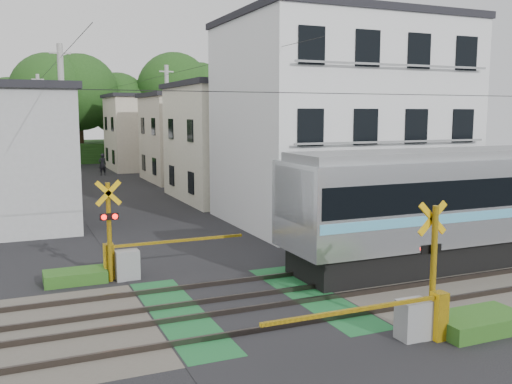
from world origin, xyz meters
name	(u,v)px	position (x,y,z in m)	size (l,w,h in m)	color
ground	(248,305)	(0.00, 0.00, 0.00)	(120.00, 120.00, 0.00)	black
track_bed	(248,303)	(0.00, 0.00, 0.04)	(120.00, 120.00, 0.14)	#47423A
crossing_signal_near	(418,309)	(2.59, -3.65, 0.71)	(4.74, 0.65, 3.09)	#E6AD0C
crossing_signal_far	(124,256)	(-2.59, 3.65, 0.71)	(4.74, 0.65, 3.09)	#E6AD0C
apartment_block	(339,121)	(8.50, 9.49, 4.66)	(10.20, 8.36, 9.30)	silver
houses_row	(104,140)	(0.25, 25.92, 3.24)	(22.07, 31.35, 6.80)	#ABADB0
tree_hill	(73,108)	(0.54, 48.26, 5.55)	(40.00, 12.74, 11.54)	#1F4416
catenary	(434,158)	(6.00, 0.03, 3.70)	(60.00, 5.04, 7.00)	#2D2D33
utility_poles	(90,129)	(-1.05, 23.01, 4.08)	(7.90, 42.00, 8.00)	#A5A5A0
pedestrian	(102,164)	(1.20, 33.94, 0.90)	(0.65, 0.43, 1.79)	black
weed_patches	(309,291)	(1.76, -0.09, 0.18)	(10.25, 8.80, 0.40)	#2D5E1E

